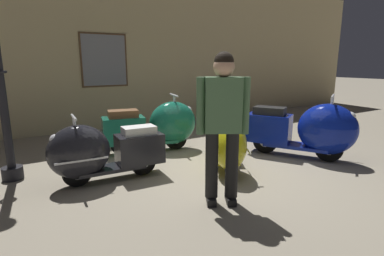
{
  "coord_description": "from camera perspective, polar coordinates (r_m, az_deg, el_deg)",
  "views": [
    {
      "loc": [
        -2.58,
        -3.5,
        1.63
      ],
      "look_at": [
        0.04,
        0.7,
        0.55
      ],
      "focal_mm": 28.07,
      "sensor_mm": 36.0,
      "label": 1
    }
  ],
  "objects": [
    {
      "name": "showroom_back_wall",
      "position": [
        7.91,
        -14.57,
        14.56
      ],
      "size": [
        18.0,
        0.63,
        3.99
      ],
      "color": "#CCB784",
      "rests_on": "ground"
    },
    {
      "name": "visitor_0",
      "position": [
        3.37,
        5.86,
        1.66
      ],
      "size": [
        0.52,
        0.41,
        1.75
      ],
      "rotation": [
        0.0,
        0.0,
        1.04
      ],
      "color": "black",
      "rests_on": "ground"
    },
    {
      "name": "scooter_1",
      "position": [
        5.62,
        -6.4,
        0.43
      ],
      "size": [
        1.79,
        0.83,
        1.06
      ],
      "rotation": [
        0.0,
        0.0,
        -0.2
      ],
      "color": "black",
      "rests_on": "ground"
    },
    {
      "name": "scooter_0",
      "position": [
        4.32,
        -17.28,
        -4.34
      ],
      "size": [
        1.6,
        0.56,
        0.96
      ],
      "rotation": [
        0.0,
        0.0,
        3.07
      ],
      "color": "black",
      "rests_on": "ground"
    },
    {
      "name": "scooter_3",
      "position": [
        5.51,
        21.21,
        -0.3
      ],
      "size": [
        1.37,
        1.84,
        1.12
      ],
      "rotation": [
        0.0,
        0.0,
        -1.04
      ],
      "color": "black",
      "rests_on": "ground"
    },
    {
      "name": "scooter_2",
      "position": [
        4.65,
        6.53,
        -2.68
      ],
      "size": [
        1.15,
        1.58,
        0.95
      ],
      "rotation": [
        0.0,
        0.0,
        -2.08
      ],
      "color": "black",
      "rests_on": "ground"
    },
    {
      "name": "ground_plane",
      "position": [
        4.65,
        4.21,
        -8.28
      ],
      "size": [
        60.0,
        60.0,
        0.0
      ],
      "primitive_type": "plane",
      "color": "gray"
    }
  ]
}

